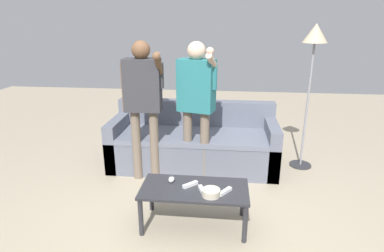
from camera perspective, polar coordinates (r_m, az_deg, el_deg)
name	(u,v)px	position (r m, az deg, el deg)	size (l,w,h in m)	color
ground_plane	(197,223)	(3.17, 0.83, -17.03)	(12.00, 12.00, 0.00)	tan
couch	(194,144)	(4.20, 0.30, -3.18)	(2.12, 0.84, 0.80)	slate
coffee_table	(194,193)	(2.98, 0.43, -11.86)	(0.98, 0.47, 0.39)	#2D2D33
snack_bowl	(211,193)	(2.82, 3.44, -11.80)	(0.16, 0.16, 0.06)	beige
game_remote_nunchuk	(171,179)	(3.05, -3.70, -9.51)	(0.06, 0.09, 0.05)	white
floor_lamp	(314,49)	(4.13, 20.99, 12.81)	(0.29, 0.29, 1.81)	#2D2D33
player_left	(143,96)	(3.65, -8.74, 5.37)	(0.49, 0.36, 1.64)	#756656
player_center	(196,96)	(3.61, 0.77, 5.39)	(0.47, 0.42, 1.63)	#756656
game_remote_wand_near	(202,190)	(2.89, 1.80, -11.39)	(0.08, 0.15, 0.03)	white
game_remote_wand_far	(190,185)	(2.97, -0.31, -10.44)	(0.14, 0.13, 0.03)	white
game_remote_wand_spare	(225,191)	(2.88, 5.95, -11.58)	(0.12, 0.15, 0.03)	white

